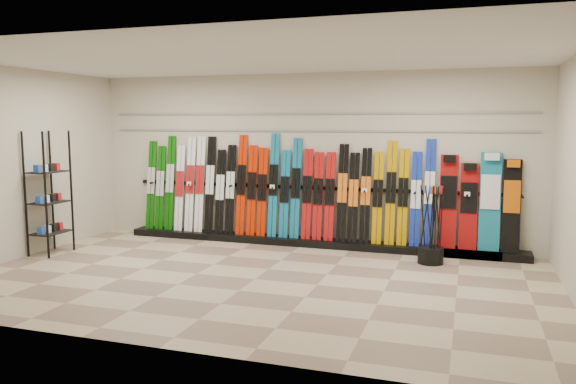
% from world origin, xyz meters
% --- Properties ---
extents(floor, '(8.00, 8.00, 0.00)m').
position_xyz_m(floor, '(0.00, 0.00, 0.00)').
color(floor, '#87705D').
rests_on(floor, ground).
extents(back_wall, '(8.00, 0.00, 8.00)m').
position_xyz_m(back_wall, '(0.00, 2.50, 1.50)').
color(back_wall, beige).
rests_on(back_wall, floor).
extents(left_wall, '(0.00, 5.00, 5.00)m').
position_xyz_m(left_wall, '(-4.00, 0.00, 1.50)').
color(left_wall, beige).
rests_on(left_wall, floor).
extents(ceiling, '(8.00, 8.00, 0.00)m').
position_xyz_m(ceiling, '(0.00, 0.00, 3.00)').
color(ceiling, silver).
rests_on(ceiling, back_wall).
extents(ski_rack_base, '(8.00, 0.40, 0.12)m').
position_xyz_m(ski_rack_base, '(0.22, 2.28, 0.06)').
color(ski_rack_base, black).
rests_on(ski_rack_base, floor).
extents(skis, '(5.37, 0.27, 1.83)m').
position_xyz_m(skis, '(-0.48, 2.35, 0.94)').
color(skis, '#0C5B07').
rests_on(skis, ski_rack_base).
extents(snowboards, '(1.24, 0.24, 1.56)m').
position_xyz_m(snowboards, '(2.93, 2.35, 0.86)').
color(snowboards, '#990C0C').
rests_on(snowboards, ski_rack_base).
extents(accessory_rack, '(0.40, 0.60, 2.01)m').
position_xyz_m(accessory_rack, '(-3.75, 0.39, 1.01)').
color(accessory_rack, black).
rests_on(accessory_rack, floor).
extents(pole_bin, '(0.39, 0.39, 0.25)m').
position_xyz_m(pole_bin, '(2.24, 1.65, 0.12)').
color(pole_bin, black).
rests_on(pole_bin, floor).
extents(ski_poles, '(0.35, 0.27, 1.18)m').
position_xyz_m(ski_poles, '(2.26, 1.65, 0.61)').
color(ski_poles, black).
rests_on(ski_poles, pole_bin).
extents(slatwall_rail_0, '(7.60, 0.02, 0.03)m').
position_xyz_m(slatwall_rail_0, '(0.00, 2.48, 2.00)').
color(slatwall_rail_0, gray).
rests_on(slatwall_rail_0, back_wall).
extents(slatwall_rail_1, '(7.60, 0.02, 0.03)m').
position_xyz_m(slatwall_rail_1, '(0.00, 2.48, 2.30)').
color(slatwall_rail_1, gray).
rests_on(slatwall_rail_1, back_wall).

